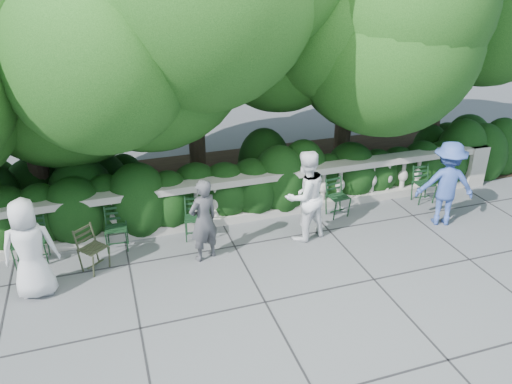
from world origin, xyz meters
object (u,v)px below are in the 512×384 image
object	(u,v)px
person_businessman	(30,249)
person_woman_grey	(203,220)
chair_a	(28,269)
chair_b	(38,265)
chair_weathered	(102,272)
person_older_blue	(446,184)
chair_e	(425,204)
chair_f	(340,218)
chair_c	(118,253)
chair_d	(196,242)
person_casual_man	(305,196)

from	to	relation	value
person_businessman	person_woman_grey	distance (m)	2.87
chair_a	chair_b	bearing A→B (deg)	28.95
chair_weathered	person_older_blue	bearing A→B (deg)	-41.75
person_woman_grey	person_older_blue	size ratio (longest dim) A/B	0.89
chair_e	chair_f	distance (m)	2.13
chair_c	chair_d	distance (m)	1.48
chair_b	person_casual_man	size ratio (longest dim) A/B	0.46
chair_d	person_older_blue	size ratio (longest dim) A/B	0.47
chair_c	person_woman_grey	size ratio (longest dim) A/B	0.53
chair_e	person_older_blue	distance (m)	1.22
chair_weathered	person_woman_grey	bearing A→B (deg)	-42.61
chair_e	chair_weathered	world-z (taller)	same
person_businessman	person_older_blue	xyz separation A→B (m)	(7.85, -0.03, 0.03)
chair_a	person_businessman	world-z (taller)	person_businessman
chair_b	chair_e	xyz separation A→B (m)	(8.16, -0.12, 0.00)
chair_f	person_businessman	distance (m)	6.07
person_older_blue	chair_a	bearing A→B (deg)	16.09
chair_e	person_businessman	distance (m)	8.16
chair_weathered	person_casual_man	world-z (taller)	person_casual_man
person_businessman	chair_e	bearing A→B (deg)	-172.68
chair_a	chair_weathered	distance (m)	1.36
chair_b	person_woman_grey	xyz separation A→B (m)	(2.95, -0.71, 0.79)
chair_a	person_businessman	distance (m)	1.21
person_woman_grey	person_businessman	bearing A→B (deg)	-18.26
chair_f	chair_weathered	distance (m)	4.96
chair_a	chair_f	distance (m)	6.19
chair_f	person_woman_grey	world-z (taller)	person_woman_grey
chair_b	person_woman_grey	size ratio (longest dim) A/B	0.53
chair_weathered	chair_f	bearing A→B (deg)	-33.51
chair_d	person_woman_grey	world-z (taller)	person_woman_grey
chair_e	person_woman_grey	distance (m)	5.31
person_woman_grey	chair_c	bearing A→B (deg)	-46.05
person_older_blue	chair_f	bearing A→B (deg)	-0.87
chair_c	person_businessman	world-z (taller)	person_businessman
chair_c	chair_weathered	xyz separation A→B (m)	(-0.32, -0.57, 0.00)
chair_a	person_businessman	xyz separation A→B (m)	(0.24, -0.81, 0.86)
chair_b	chair_e	distance (m)	8.16
chair_e	person_woman_grey	world-z (taller)	person_woman_grey
person_woman_grey	person_casual_man	distance (m)	2.03
chair_weathered	person_businessman	xyz separation A→B (m)	(-1.02, -0.30, 0.86)
chair_d	chair_c	bearing A→B (deg)	-170.13
person_woman_grey	person_older_blue	distance (m)	4.99
chair_d	person_businessman	distance (m)	3.05
chair_c	chair_weathered	world-z (taller)	same
chair_weathered	person_casual_man	bearing A→B (deg)	-38.90
chair_d	person_businessman	xyz separation A→B (m)	(-2.82, -0.79, 0.86)
chair_d	person_older_blue	bearing A→B (deg)	3.39
person_casual_man	person_older_blue	distance (m)	2.98
person_woman_grey	person_casual_man	size ratio (longest dim) A/B	0.87
chair_f	person_woman_grey	size ratio (longest dim) A/B	0.53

